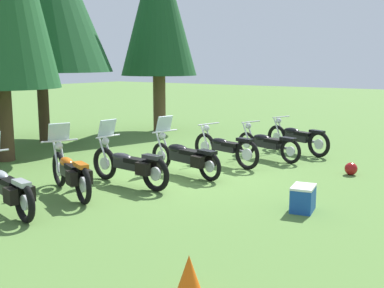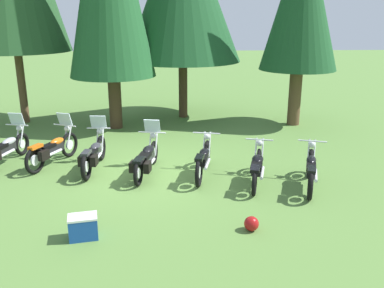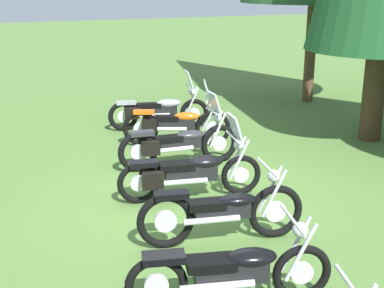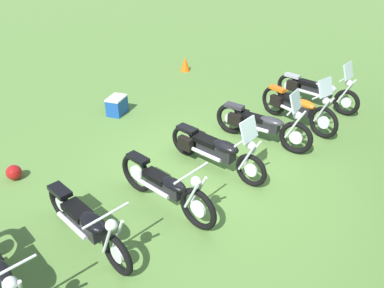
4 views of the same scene
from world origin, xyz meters
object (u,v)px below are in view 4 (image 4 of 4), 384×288
(picnic_cooler, at_px, (117,105))
(traffic_cone, at_px, (185,64))
(motorcycle_2, at_px, (261,124))
(motorcycle_0, at_px, (316,90))
(motorcycle_5, at_px, (86,223))
(dropped_helmet, at_px, (14,172))
(motorcycle_4, at_px, (165,187))
(motorcycle_3, at_px, (215,149))
(motorcycle_1, at_px, (297,107))

(picnic_cooler, bearing_deg, traffic_cone, -177.99)
(motorcycle_2, bearing_deg, motorcycle_0, 82.62)
(motorcycle_5, bearing_deg, motorcycle_2, 89.96)
(traffic_cone, height_order, dropped_helmet, traffic_cone)
(motorcycle_0, xyz_separation_m, motorcycle_4, (5.58, -1.16, -0.00))
(motorcycle_3, bearing_deg, motorcycle_5, -93.37)
(motorcycle_0, distance_m, motorcycle_3, 4.19)
(picnic_cooler, height_order, dropped_helmet, picnic_cooler)
(motorcycle_5, bearing_deg, picnic_cooler, 138.91)
(motorcycle_1, relative_size, traffic_cone, 4.43)
(motorcycle_4, distance_m, traffic_cone, 7.06)
(traffic_cone, bearing_deg, motorcycle_0, 81.46)
(motorcycle_3, xyz_separation_m, traffic_cone, (-4.74, -3.46, -0.23))
(motorcycle_0, bearing_deg, motorcycle_4, -88.32)
(motorcycle_3, distance_m, dropped_helmet, 3.92)
(picnic_cooler, xyz_separation_m, traffic_cone, (-3.71, -0.13, 0.01))
(motorcycle_3, bearing_deg, traffic_cone, 137.43)
(motorcycle_2, xyz_separation_m, picnic_cooler, (0.43, -3.75, -0.23))
(motorcycle_5, xyz_separation_m, picnic_cooler, (-3.86, -2.59, -0.20))
(motorcycle_2, distance_m, motorcycle_5, 4.44)
(picnic_cooler, bearing_deg, motorcycle_1, 111.65)
(motorcycle_2, height_order, motorcycle_4, motorcycle_2)
(motorcycle_0, bearing_deg, motorcycle_1, -81.33)
(motorcycle_3, bearing_deg, motorcycle_1, 83.47)
(motorcycle_4, bearing_deg, motorcycle_5, -100.61)
(motorcycle_3, bearing_deg, motorcycle_0, 87.74)
(motorcycle_2, bearing_deg, motorcycle_4, -96.50)
(picnic_cooler, bearing_deg, dropped_helmet, 2.17)
(dropped_helmet, bearing_deg, motorcycle_1, 140.48)
(motorcycle_0, relative_size, traffic_cone, 4.85)
(motorcycle_5, bearing_deg, motorcycle_1, 88.84)
(motorcycle_2, relative_size, dropped_helmet, 7.84)
(traffic_cone, bearing_deg, motorcycle_1, 64.75)
(motorcycle_0, height_order, motorcycle_2, motorcycle_2)
(motorcycle_2, xyz_separation_m, dropped_helmet, (3.70, -3.62, -0.32))
(motorcycle_3, bearing_deg, motorcycle_2, 85.36)
(motorcycle_4, height_order, dropped_helmet, motorcycle_4)
(motorcycle_3, relative_size, dropped_helmet, 7.76)
(motorcycle_4, relative_size, dropped_helmet, 7.45)
(motorcycle_2, distance_m, motorcycle_4, 3.03)
(motorcycle_2, height_order, traffic_cone, motorcycle_2)
(traffic_cone, relative_size, dropped_helmet, 1.61)
(dropped_helmet, bearing_deg, traffic_cone, -177.91)
(motorcycle_0, relative_size, motorcycle_1, 1.10)
(dropped_helmet, bearing_deg, motorcycle_5, 76.54)
(motorcycle_4, height_order, motorcycle_5, motorcycle_4)
(motorcycle_1, distance_m, motorcycle_4, 4.34)
(motorcycle_2, distance_m, motorcycle_3, 1.52)
(traffic_cone, bearing_deg, motorcycle_4, 27.70)
(picnic_cooler, distance_m, traffic_cone, 3.71)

